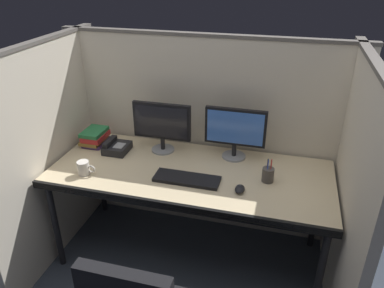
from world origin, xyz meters
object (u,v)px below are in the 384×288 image
keyboard_main (187,179)px  pen_cup (268,175)px  coffee_mug (84,168)px  book_stack (95,137)px  monitor_left (162,124)px  computer_mouse (240,189)px  monitor_right (235,130)px  desk (190,178)px  desk_phone (116,147)px

keyboard_main → pen_cup: bearing=14.0°
coffee_mug → book_stack: book_stack is taller
monitor_left → computer_mouse: 0.77m
keyboard_main → monitor_right: bearing=58.0°
computer_mouse → coffee_mug: coffee_mug is taller
monitor_right → book_stack: size_ratio=1.93×
desk → book_stack: book_stack is taller
monitor_left → desk_phone: size_ratio=2.26×
pen_cup → computer_mouse: bearing=-133.7°
monitor_left → pen_cup: 0.84m
pen_cup → book_stack: pen_cup is taller
computer_mouse → pen_cup: pen_cup is taller
desk → monitor_right: monitor_right is taller
computer_mouse → keyboard_main: bearing=174.0°
desk → keyboard_main: size_ratio=4.42×
desk → pen_cup: pen_cup is taller
computer_mouse → book_stack: (-1.18, 0.36, 0.04)m
coffee_mug → pen_cup: 1.21m
book_stack → monitor_right: bearing=3.7°
desk → computer_mouse: 0.40m
desk → keyboard_main: keyboard_main is taller
monitor_left → monitor_right: 0.53m
desk → book_stack: 0.85m
monitor_left → coffee_mug: size_ratio=3.41×
monitor_right → computer_mouse: size_ratio=4.48×
monitor_left → desk_phone: 0.39m
monitor_right → keyboard_main: size_ratio=1.00×
keyboard_main → book_stack: size_ratio=1.93×
keyboard_main → computer_mouse: bearing=-6.0°
computer_mouse → desk_phone: bearing=163.4°
desk → monitor_right: 0.46m
monitor_right → book_stack: bearing=-176.3°
computer_mouse → monitor_right: bearing=104.2°
desk → monitor_right: size_ratio=4.42×
monitor_right → desk: bearing=-132.1°
monitor_right → book_stack: (-1.07, -0.07, -0.16)m
monitor_left → coffee_mug: (-0.39, -0.46, -0.17)m
monitor_right → pen_cup: 0.41m
desk → monitor_right: bearing=47.9°
monitor_right → keyboard_main: bearing=-122.0°
coffee_mug → computer_mouse: bearing=3.7°
coffee_mug → pen_cup: pen_cup is taller
desk → desk_phone: size_ratio=10.00×
monitor_left → desk_phone: bearing=-162.6°
monitor_right → keyboard_main: 0.50m
computer_mouse → book_stack: size_ratio=0.43×
monitor_left → desk: bearing=-41.7°
monitor_left → desk_phone: (-0.33, -0.10, -0.18)m
pen_cup → coffee_mug: bearing=-169.0°
monitor_left → coffee_mug: bearing=-130.7°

